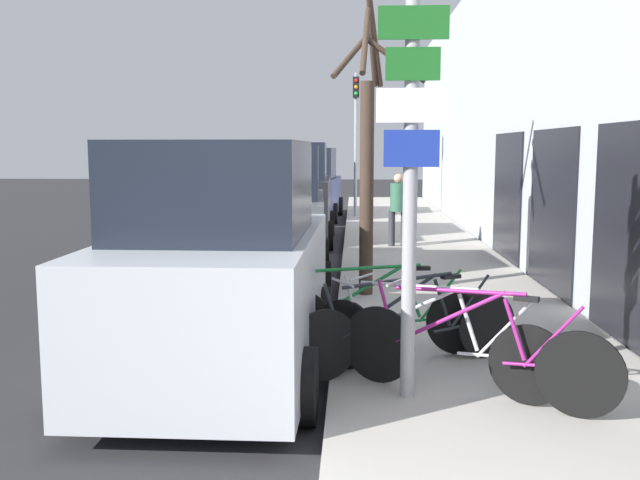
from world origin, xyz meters
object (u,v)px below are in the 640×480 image
pedestrian_near (398,205)px  traffic_light (356,125)px  bicycle_2 (410,329)px  parked_car_2 (293,197)px  bicycle_1 (430,342)px  bicycle_3 (379,317)px  street_tree (368,154)px  parked_car_0 (221,271)px  parked_car_3 (308,187)px  parked_car_1 (271,222)px  signpost (410,180)px  bicycle_0 (472,352)px

pedestrian_near → traffic_light: size_ratio=0.36×
bicycle_2 → parked_car_2: size_ratio=0.52×
pedestrian_near → bicycle_2: bearing=100.5°
bicycle_1 → parked_car_2: bearing=41.8°
bicycle_3 → street_tree: size_ratio=0.54×
parked_car_0 → parked_car_3: size_ratio=0.94×
parked_car_3 → pedestrian_near: bearing=-69.1°
parked_car_0 → parked_car_1: bearing=91.5°
traffic_light → street_tree: bearing=-89.3°
bicycle_1 → parked_car_0: parked_car_0 is taller
bicycle_1 → traffic_light: size_ratio=0.48×
signpost → street_tree: (-0.28, 4.42, 0.18)m
bicycle_1 → street_tree: (-0.50, 4.11, 1.68)m
bicycle_3 → street_tree: bearing=-4.3°
signpost → parked_car_3: 17.23m
parked_car_2 → bicycle_3: bearing=-81.2°
bicycle_1 → parked_car_0: bearing=102.5°
parked_car_3 → traffic_light: bearing=-10.9°
bicycle_2 → bicycle_3: (-0.29, 0.44, 0.01)m
signpost → parked_car_1: 6.26m
bicycle_2 → parked_car_0: (-1.90, 0.17, 0.53)m
signpost → bicycle_1: signpost is taller
bicycle_3 → bicycle_0: bearing=-154.8°
parked_car_3 → pedestrian_near: (2.48, -7.43, 0.04)m
bicycle_2 → traffic_light: bearing=-24.7°
bicycle_1 → pedestrian_near: (0.28, 9.36, 0.52)m
parked_car_3 → pedestrian_near: parked_car_3 is taller
street_tree → traffic_light: (-0.15, 12.31, 0.80)m
bicycle_0 → parked_car_2: parked_car_2 is taller
pedestrian_near → bicycle_1: bearing=101.6°
bicycle_0 → parked_car_0: bearing=94.1°
bicycle_3 → traffic_light: traffic_light is taller
parked_car_0 → parked_car_2: (-0.15, 10.30, 0.03)m
parked_car_1 → parked_car_2: (-0.08, 5.38, 0.05)m
bicycle_2 → traffic_light: size_ratio=0.51×
traffic_light → parked_car_1: bearing=-97.6°
bicycle_1 → pedestrian_near: bearing=28.8°
pedestrian_near → parked_car_1: bearing=71.1°
parked_car_0 → parked_car_1: 4.92m
bicycle_1 → bicycle_2: (-0.14, 0.49, -0.00)m
parked_car_3 → traffic_light: (1.55, -0.37, 1.99)m
traffic_light → bicycle_3: bearing=-89.2°
signpost → parked_car_0: bearing=151.9°
bicycle_0 → bicycle_3: (-0.76, 1.27, -0.00)m
parked_car_1 → parked_car_0: bearing=-91.9°
pedestrian_near → bicycle_0: bearing=103.6°
parked_car_3 → street_tree: street_tree is taller
parked_car_0 → parked_car_3: bearing=91.4°
bicycle_0 → signpost: bearing=114.0°
parked_car_2 → pedestrian_near: parked_car_2 is taller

